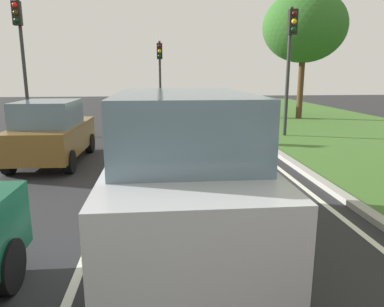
{
  "coord_description": "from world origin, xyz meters",
  "views": [
    {
      "loc": [
        0.37,
        3.7,
        2.53
      ],
      "look_at": [
        0.92,
        9.59,
        1.2
      ],
      "focal_mm": 33.69,
      "sensor_mm": 36.0,
      "label": 1
    }
  ],
  "objects_px": {
    "traffic_light_near_right": "(290,49)",
    "traffic_light_far_median": "(160,65)",
    "car_suv_ahead": "(183,173)",
    "car_hatchback_far": "(52,132)",
    "traffic_light_overhead_left": "(21,43)",
    "tree_roadside_far": "(304,27)"
  },
  "relations": [
    {
      "from": "traffic_light_far_median",
      "to": "tree_roadside_far",
      "type": "height_order",
      "value": "tree_roadside_far"
    },
    {
      "from": "tree_roadside_far",
      "to": "traffic_light_near_right",
      "type": "bearing_deg",
      "value": -116.27
    },
    {
      "from": "car_suv_ahead",
      "to": "traffic_light_near_right",
      "type": "distance_m",
      "value": 10.42
    },
    {
      "from": "car_suv_ahead",
      "to": "tree_roadside_far",
      "type": "relative_size",
      "value": 0.66
    },
    {
      "from": "traffic_light_near_right",
      "to": "tree_roadside_far",
      "type": "xyz_separation_m",
      "value": [
        2.72,
        5.51,
        1.49
      ]
    },
    {
      "from": "traffic_light_near_right",
      "to": "traffic_light_far_median",
      "type": "distance_m",
      "value": 9.45
    },
    {
      "from": "car_hatchback_far",
      "to": "tree_roadside_far",
      "type": "distance_m",
      "value": 14.59
    },
    {
      "from": "car_hatchback_far",
      "to": "traffic_light_overhead_left",
      "type": "height_order",
      "value": "traffic_light_overhead_left"
    },
    {
      "from": "car_suv_ahead",
      "to": "car_hatchback_far",
      "type": "xyz_separation_m",
      "value": [
        -3.34,
        5.57,
        -0.28
      ]
    },
    {
      "from": "traffic_light_overhead_left",
      "to": "car_suv_ahead",
      "type": "bearing_deg",
      "value": -61.76
    },
    {
      "from": "traffic_light_near_right",
      "to": "car_hatchback_far",
      "type": "bearing_deg",
      "value": -157.04
    },
    {
      "from": "car_suv_ahead",
      "to": "traffic_light_far_median",
      "type": "distance_m",
      "value": 17.16
    },
    {
      "from": "car_suv_ahead",
      "to": "traffic_light_overhead_left",
      "type": "relative_size",
      "value": 0.84
    },
    {
      "from": "car_hatchback_far",
      "to": "traffic_light_near_right",
      "type": "distance_m",
      "value": 9.15
    },
    {
      "from": "traffic_light_near_right",
      "to": "tree_roadside_far",
      "type": "bearing_deg",
      "value": 63.73
    },
    {
      "from": "traffic_light_far_median",
      "to": "car_hatchback_far",
      "type": "bearing_deg",
      "value": -105.47
    },
    {
      "from": "car_suv_ahead",
      "to": "traffic_light_near_right",
      "type": "relative_size",
      "value": 0.91
    },
    {
      "from": "car_suv_ahead",
      "to": "traffic_light_near_right",
      "type": "height_order",
      "value": "traffic_light_near_right"
    },
    {
      "from": "car_hatchback_far",
      "to": "car_suv_ahead",
      "type": "bearing_deg",
      "value": -57.5
    },
    {
      "from": "traffic_light_far_median",
      "to": "car_suv_ahead",
      "type": "bearing_deg",
      "value": -89.45
    },
    {
      "from": "traffic_light_near_right",
      "to": "traffic_light_overhead_left",
      "type": "bearing_deg",
      "value": 171.2
    },
    {
      "from": "car_suv_ahead",
      "to": "car_hatchback_far",
      "type": "distance_m",
      "value": 6.5
    }
  ]
}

